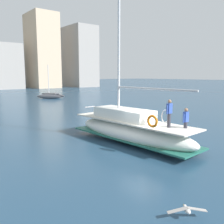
# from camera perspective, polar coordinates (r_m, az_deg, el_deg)

# --- Properties ---
(ground_plane) EXTENTS (400.00, 400.00, 0.00)m
(ground_plane) POSITION_cam_1_polar(r_m,az_deg,el_deg) (15.31, 7.62, -8.25)
(ground_plane) COLOR navy
(main_sailboat) EXTENTS (2.97, 9.72, 13.51)m
(main_sailboat) POSITION_cam_1_polar(r_m,az_deg,el_deg) (16.23, 4.27, -3.89)
(main_sailboat) COLOR white
(main_sailboat) RESTS_ON ground
(moored_sloop_far) EXTENTS (4.82, 5.21, 6.27)m
(moored_sloop_far) POSITION_cam_1_polar(r_m,az_deg,el_deg) (48.37, -13.94, 3.76)
(moored_sloop_far) COLOR #4C4C51
(moored_sloop_far) RESTS_ON ground
(seagull) EXTENTS (1.12, 0.82, 0.18)m
(seagull) POSITION_cam_1_polar(r_m,az_deg,el_deg) (8.51, 16.91, -20.78)
(seagull) COLOR silver
(seagull) RESTS_ON ground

